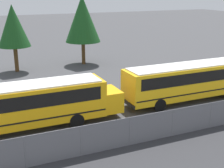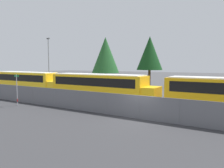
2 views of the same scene
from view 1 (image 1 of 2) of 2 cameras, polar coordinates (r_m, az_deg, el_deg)
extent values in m
cylinder|color=slate|center=(16.94, -15.67, -11.97)|extent=(0.07, 0.07, 1.78)
cylinder|color=slate|center=(17.50, -5.75, -10.39)|extent=(0.07, 0.07, 1.78)
cylinder|color=slate|center=(18.53, 3.22, -8.68)|extent=(0.07, 0.07, 1.78)
cylinder|color=slate|center=(19.97, 11.00, -7.01)|extent=(0.07, 0.07, 1.78)
cylinder|color=slate|center=(21.74, 17.58, -5.49)|extent=(0.07, 0.07, 1.78)
cube|color=#EDA80F|center=(20.93, -16.78, -3.80)|extent=(11.36, 2.47, 2.47)
cube|color=black|center=(20.75, -16.91, -2.40)|extent=(10.45, 2.51, 0.89)
cube|color=black|center=(21.18, -16.62, -5.55)|extent=(11.13, 2.50, 0.10)
cube|color=#EDA80F|center=(22.64, -0.55, -2.79)|extent=(1.36, 2.27, 1.48)
cube|color=silver|center=(20.53, -17.08, -0.45)|extent=(10.79, 2.22, 0.10)
cylinder|color=black|center=(23.01, -8.18, -4.61)|extent=(1.01, 0.28, 1.01)
cylinder|color=black|center=(21.03, -6.49, -6.68)|extent=(1.01, 0.28, 1.01)
cube|color=yellow|center=(26.30, 14.00, 0.67)|extent=(11.36, 2.47, 2.47)
cube|color=black|center=(26.15, 14.09, 1.81)|extent=(10.45, 2.51, 0.89)
cube|color=black|center=(26.49, 13.90, -0.76)|extent=(11.13, 2.50, 0.10)
cube|color=black|center=(23.68, 2.73, -3.42)|extent=(0.12, 2.47, 0.24)
cube|color=silver|center=(25.97, 14.21, 3.39)|extent=(10.79, 2.22, 0.10)
cylinder|color=black|center=(29.65, 17.93, -0.30)|extent=(1.01, 0.28, 1.01)
cylinder|color=black|center=(25.65, 6.03, -2.22)|extent=(1.01, 0.28, 1.01)
cylinder|color=black|center=(23.86, 8.69, -3.82)|extent=(1.01, 0.28, 1.01)
cylinder|color=#51381E|center=(38.47, -5.25, 5.69)|extent=(0.44, 0.44, 2.77)
cone|color=#194C1E|center=(37.88, -5.42, 11.80)|extent=(4.20, 4.20, 5.46)
cylinder|color=#51381E|center=(36.41, -17.12, 4.39)|extent=(0.44, 0.44, 2.82)
cone|color=#194C1E|center=(35.83, -17.63, 10.14)|extent=(3.49, 3.49, 4.54)
camera|label=2|loc=(5.40, 45.53, -53.41)|focal=35.00mm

